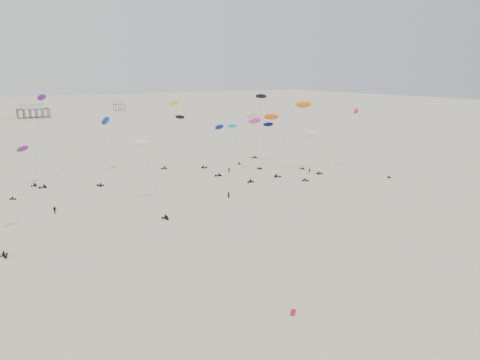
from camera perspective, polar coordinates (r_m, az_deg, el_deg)
ground_plane at (r=214.48m, az=-15.70°, el=4.05°), size 900.00×900.00×0.00m
pavilion_main at (r=358.59m, az=-23.90°, el=7.61°), size 21.00×13.00×9.80m
pavilion_small at (r=402.64m, az=-14.49°, el=8.71°), size 9.00×7.00×8.00m
rig_0 at (r=110.75m, az=-11.10°, el=1.82°), size 4.52×15.11×18.74m
rig_1 at (r=170.51m, az=-0.65°, el=5.13°), size 5.98×12.90×15.33m
rig_2 at (r=162.79m, az=-8.40°, el=7.09°), size 10.24×8.03×22.78m
rig_5 at (r=153.47m, az=14.61°, el=6.82°), size 6.19×15.32×22.36m
rig_6 at (r=143.23m, az=7.78°, el=7.41°), size 6.26×8.42×23.56m
rig_7 at (r=150.62m, az=3.91°, el=4.23°), size 7.44×13.76×18.29m
rig_8 at (r=150.63m, az=-16.14°, el=6.13°), size 10.56×18.69×21.85m
rig_9 at (r=151.39m, az=-2.58°, el=4.50°), size 8.58×10.84×16.25m
rig_10 at (r=143.92m, az=1.29°, el=6.42°), size 9.62×11.79×20.96m
rig_11 at (r=162.48m, az=-6.20°, el=5.31°), size 6.31×14.10×19.14m
rig_12 at (r=143.89m, az=-24.40°, el=2.33°), size 7.23×6.84×12.18m
rig_13 at (r=178.34m, az=2.40°, el=8.53°), size 7.86×5.91×24.00m
rig_14 at (r=153.40m, az=8.86°, el=4.78°), size 5.37×8.48×13.57m
rig_15 at (r=166.00m, az=1.88°, el=6.70°), size 9.19×13.72×18.20m
rig_16 at (r=146.10m, az=-23.26°, el=6.32°), size 7.71×6.57×25.96m
rig_17 at (r=162.05m, az=4.26°, el=7.02°), size 8.28×15.24×20.00m
spectator_0 at (r=121.33m, az=-1.39°, el=-2.27°), size 0.96×0.94×2.20m
spectator_1 at (r=152.68m, az=8.48°, el=0.83°), size 1.09×0.94×1.92m
spectator_2 at (r=116.57m, az=-21.63°, el=-3.87°), size 1.51×1.18×2.27m
spectator_3 at (r=152.42m, az=-1.33°, el=0.95°), size 0.92×0.90×2.10m
grounded_kite_b at (r=67.04m, az=6.48°, el=-15.79°), size 1.76×1.78×0.07m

